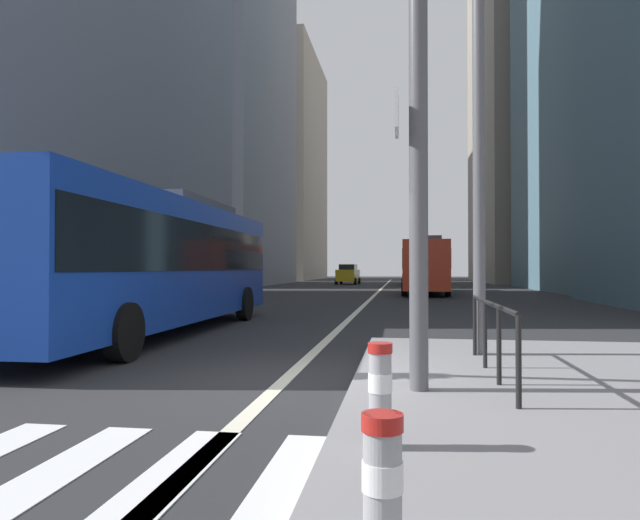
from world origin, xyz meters
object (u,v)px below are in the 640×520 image
Objects in this scene: city_bus_blue_oncoming at (154,257)px; city_bus_red_distant at (417,265)px; car_oncoming_mid at (348,274)px; bollard_front at (382,486)px; street_lamp_post at (478,46)px; city_bus_red_receding at (425,264)px; bollard_left at (380,389)px; car_receding_near at (418,273)px; traffic_signal_gantry at (218,59)px.

city_bus_red_distant is at bearing 80.17° from city_bus_blue_oncoming.
car_oncoming_mid is 6.08× the size of bollard_front.
street_lamp_post is (7.13, -3.07, 3.45)m from city_bus_blue_oncoming.
city_bus_red_receding is at bearing -89.93° from city_bus_red_distant.
city_bus_blue_oncoming and city_bus_red_receding have the same top height.
bollard_left is at bearing -91.71° from city_bus_red_distant.
city_bus_red_receding is 26.34m from street_lamp_post.
street_lamp_post is at bearing -90.16° from city_bus_red_receding.
street_lamp_post is (-0.48, -56.94, 4.29)m from car_receding_near.
city_bus_red_distant is at bearing 88.45° from bollard_front.
car_oncoming_mid is at bearing 95.82° from bollard_left.
street_lamp_post reaches higher than bollard_left.
car_receding_near is at bearing 88.24° from bollard_left.
bollard_front is at bearing -87.40° from bollard_left.
bollard_left is at bearing -84.18° from car_oncoming_mid.
traffic_signal_gantry is 9.51× the size of bollard_front.
traffic_signal_gantry reaches higher than car_receding_near.
bollard_left is (5.70, -8.22, -1.22)m from city_bus_blue_oncoming.
bollard_front is at bearing -84.30° from car_oncoming_mid.
car_receding_near is at bearing 81.96° from city_bus_blue_oncoming.
car_oncoming_mid is 13.63m from car_receding_near.
city_bus_blue_oncoming is 11.72m from bollard_front.
bollard_left is at bearing -55.26° from city_bus_blue_oncoming.
bollard_front is 0.91× the size of bollard_left.
bollard_left is (-1.48, -49.69, -1.22)m from city_bus_red_distant.
city_bus_red_receding is at bearing -70.87° from car_oncoming_mid.
street_lamp_post is 9.64× the size of bollard_left.
bollard_left is at bearing -105.56° from street_lamp_post.
city_bus_red_receding is 1.64× the size of traffic_signal_gantry.
city_bus_blue_oncoming is at bearing -98.04° from car_receding_near.
bollard_front is at bearing -91.63° from car_receding_near.
street_lamp_post reaches higher than bollard_front.
traffic_signal_gantry is at bearing -97.03° from city_bus_red_receding.
street_lamp_post is 10.60× the size of bollard_front.
traffic_signal_gantry reaches higher than bollard_left.
city_bus_blue_oncoming is 14.43× the size of bollard_left.
street_lamp_post is at bearing -23.32° from city_bus_blue_oncoming.
city_bus_red_distant is 2.36× the size of car_oncoming_mid.
city_bus_red_receding is 33.21m from bollard_front.
traffic_signal_gantry is (-3.99, -59.90, 3.17)m from car_receding_near.
street_lamp_post is 7.09m from bollard_left.
car_receding_near is 5.97× the size of bollard_front.
traffic_signal_gantry is 8.65× the size of bollard_left.
city_bus_red_receding is at bearing 82.97° from traffic_signal_gantry.
car_receding_near is (0.40, 30.82, -0.85)m from city_bus_red_receding.
car_oncoming_mid is at bearing 109.13° from city_bus_red_receding.
city_bus_red_distant is at bearing 85.71° from traffic_signal_gantry.
street_lamp_post is 8.57m from bollard_front.
traffic_signal_gantry reaches higher than city_bus_red_distant.
city_bus_red_distant is (-0.02, 18.43, -0.00)m from city_bus_red_receding.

